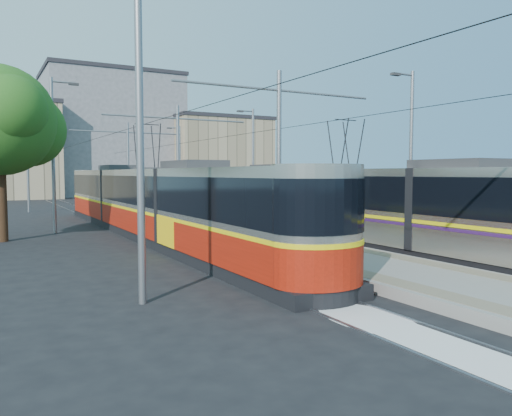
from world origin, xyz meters
TOP-DOWN VIEW (x-y plane):
  - ground at (0.00, 0.00)m, footprint 160.00×160.00m
  - platform at (0.00, 17.00)m, footprint 4.00×50.00m
  - tactile_strip_left at (-1.45, 17.00)m, footprint 0.70×50.00m
  - tactile_strip_right at (1.45, 17.00)m, footprint 0.70×50.00m
  - rails at (0.00, 17.00)m, footprint 8.71×70.00m
  - track_arrow at (-3.60, -3.00)m, footprint 1.20×5.00m
  - tram_left at (-3.60, 14.47)m, footprint 2.43×30.28m
  - tram_right at (3.60, 8.16)m, footprint 2.43×30.14m
  - catenary at (0.00, 14.15)m, footprint 9.20×70.00m
  - street_lamps at (-0.00, 21.00)m, footprint 15.18×38.22m
  - shelter at (0.80, 13.03)m, footprint 0.79×1.21m
  - tree at (-9.67, 16.00)m, footprint 5.50×5.08m
  - building_centre at (6.00, 64.00)m, footprint 18.36×14.28m
  - building_right at (20.00, 58.00)m, footprint 14.28×10.20m

SIDE VIEW (x-z plane):
  - ground at x=0.00m, z-range 0.00..0.00m
  - track_arrow at x=-3.60m, z-range 0.00..0.01m
  - rails at x=0.00m, z-range 0.00..0.03m
  - platform at x=0.00m, z-range 0.00..0.30m
  - tactile_strip_left at x=-1.45m, z-range 0.30..0.31m
  - tactile_strip_right at x=1.45m, z-range 0.30..0.31m
  - shelter at x=0.80m, z-range 0.36..2.95m
  - tram_left at x=-3.60m, z-range -1.04..4.46m
  - tram_right at x=3.60m, z-range -0.89..4.61m
  - street_lamps at x=0.00m, z-range 0.18..8.18m
  - catenary at x=0.00m, z-range 1.02..8.02m
  - tree at x=-9.67m, z-range 1.41..9.40m
  - building_right at x=20.00m, z-range 0.01..11.34m
  - building_centre at x=6.00m, z-range 0.01..17.30m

